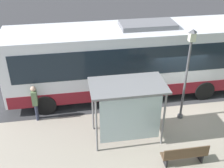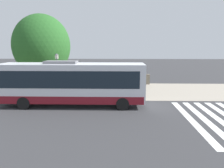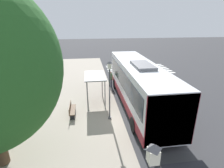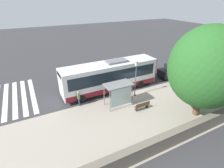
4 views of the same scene
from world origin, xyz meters
name	(u,v)px [view 1 (image 1 of 4)]	position (x,y,z in m)	size (l,w,h in m)	color
ground_plane	(178,106)	(0.00, 0.00, 0.00)	(120.00, 120.00, 0.00)	#353538
bus	(128,59)	(1.66, 2.18, 1.93)	(2.75, 11.74, 3.73)	silver
bus_shelter	(128,97)	(-1.91, 2.96, 2.07)	(1.65, 2.90, 2.51)	slate
pedestrian	(35,100)	(0.04, 6.68, 1.02)	(0.34, 0.23, 1.73)	#2D3347
bench	(185,154)	(-3.61, 1.19, 0.48)	(0.40, 1.71, 0.88)	brown
street_lamp_near	(187,69)	(-0.90, 0.26, 2.51)	(0.28, 0.28, 4.23)	#4C4C51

